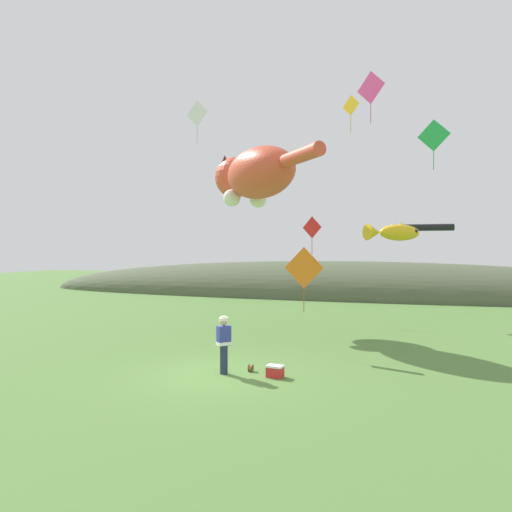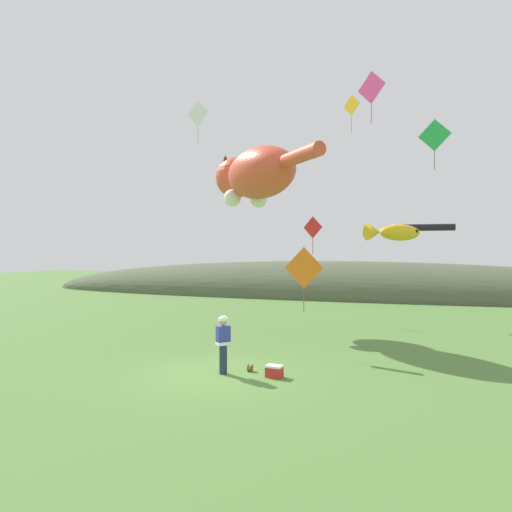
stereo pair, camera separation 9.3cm
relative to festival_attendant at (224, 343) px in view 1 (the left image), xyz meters
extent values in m
plane|color=#517A38|center=(-0.19, -0.17, -0.95)|extent=(120.00, 120.00, 0.00)
ellipsoid|color=#4C563D|center=(-0.19, 26.08, -0.95)|extent=(56.80, 10.49, 5.82)
cylinder|color=#232D47|center=(0.00, 0.00, -0.51)|extent=(0.24, 0.24, 0.88)
cube|color=navy|center=(0.00, 0.00, 0.23)|extent=(0.45, 0.46, 0.60)
cube|color=white|center=(0.00, 0.00, -0.01)|extent=(0.47, 0.49, 0.10)
sphere|color=tan|center=(0.00, 0.00, 0.64)|extent=(0.20, 0.20, 0.20)
cylinder|color=beige|center=(0.00, 0.00, 0.73)|extent=(0.30, 0.30, 0.09)
cylinder|color=beige|center=(0.00, 0.00, 0.79)|extent=(0.20, 0.20, 0.07)
cylinder|color=olive|center=(0.70, 0.51, -0.84)|extent=(0.12, 0.17, 0.17)
cylinder|color=brown|center=(0.64, 0.51, -0.84)|extent=(0.01, 0.22, 0.22)
cylinder|color=brown|center=(0.76, 0.51, -0.84)|extent=(0.01, 0.22, 0.22)
cube|color=red|center=(1.60, 0.12, -0.80)|extent=(0.52, 0.38, 0.30)
cube|color=white|center=(1.60, 0.12, -0.62)|extent=(0.53, 0.39, 0.06)
ellipsoid|color=#E04C33|center=(-1.20, 7.58, 6.51)|extent=(5.35, 5.48, 2.40)
ellipsoid|color=white|center=(-1.36, 7.75, 6.07)|extent=(3.29, 3.39, 1.32)
sphere|color=#E04C33|center=(-3.31, 9.86, 6.75)|extent=(2.16, 2.16, 2.16)
cone|color=#4E1A11|center=(-3.75, 9.45, 7.53)|extent=(1.08, 1.08, 0.72)
cone|color=#4E1A11|center=(-2.88, 10.26, 7.53)|extent=(1.08, 1.08, 0.72)
sphere|color=white|center=(-2.93, 8.38, 5.49)|extent=(0.86, 0.86, 0.86)
sphere|color=white|center=(-1.86, 9.36, 5.49)|extent=(0.86, 0.86, 0.86)
cylinder|color=#E04C33|center=(1.40, 4.76, 6.63)|extent=(2.21, 2.33, 0.58)
ellipsoid|color=gold|center=(5.11, 6.41, 3.57)|extent=(1.91, 1.73, 0.66)
cone|color=gold|center=(4.13, 5.63, 3.57)|extent=(0.89, 0.90, 0.66)
cone|color=gold|center=(5.15, 6.45, 3.86)|extent=(0.44, 0.44, 0.31)
sphere|color=black|center=(5.73, 6.62, 3.63)|extent=(0.15, 0.15, 0.15)
cylinder|color=black|center=(6.23, 12.60, 4.06)|extent=(3.10, 0.50, 0.36)
torus|color=white|center=(4.68, 12.53, 4.06)|extent=(0.08, 0.44, 0.44)
cube|color=green|center=(6.65, 10.72, 8.43)|extent=(1.50, 0.42, 1.55)
cylinder|color=black|center=(6.65, 10.74, 8.43)|extent=(1.01, 0.29, 0.02)
cube|color=#1A7C35|center=(6.65, 10.72, 7.20)|extent=(0.03, 0.02, 0.90)
cube|color=white|center=(-5.17, 9.10, 10.12)|extent=(1.36, 0.34, 1.40)
cylinder|color=black|center=(-5.17, 9.11, 10.12)|extent=(0.92, 0.24, 0.02)
cube|color=#A9A9A9|center=(-5.17, 9.10, 8.97)|extent=(0.03, 0.01, 0.90)
cube|color=#E53F8C|center=(3.78, 9.11, 10.50)|extent=(1.33, 0.84, 1.55)
cylinder|color=black|center=(3.78, 9.12, 10.50)|extent=(0.89, 0.57, 0.02)
cube|color=#A02C62|center=(3.78, 9.11, 9.28)|extent=(0.03, 0.02, 0.90)
cube|color=orange|center=(1.73, 3.68, 2.21)|extent=(1.53, 0.30, 1.55)
cylinder|color=black|center=(1.73, 3.70, 2.21)|extent=(1.03, 0.20, 0.02)
cube|color=#A95011|center=(1.73, 3.68, 0.98)|extent=(0.03, 0.01, 0.90)
cube|color=yellow|center=(2.59, 11.54, 10.53)|extent=(0.92, 0.62, 1.10)
cylinder|color=black|center=(2.59, 11.56, 10.53)|extent=(0.62, 0.42, 0.02)
cube|color=#A98511|center=(2.59, 11.54, 9.53)|extent=(0.03, 0.02, 0.90)
cube|color=red|center=(0.37, 12.35, 4.15)|extent=(1.16, 0.47, 1.24)
cylinder|color=black|center=(0.37, 12.36, 4.15)|extent=(0.78, 0.32, 0.02)
cube|color=maroon|center=(0.37, 12.35, 3.08)|extent=(0.03, 0.02, 0.90)
camera|label=1|loc=(5.23, -13.00, 2.84)|focal=32.00mm
camera|label=2|loc=(5.31, -12.97, 2.84)|focal=32.00mm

